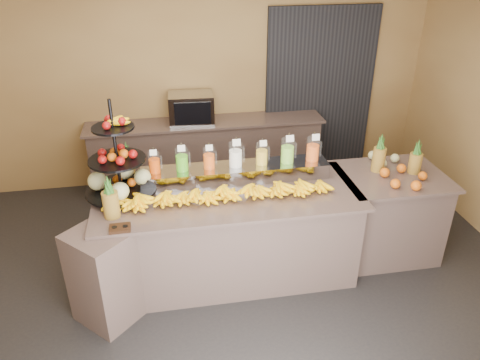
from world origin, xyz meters
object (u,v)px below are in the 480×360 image
object	(u,v)px
right_fruit_pile	(399,169)
pitcher_tray	(236,173)
fruit_stand	(124,172)
oven_warmer	(191,108)
banana_heap	(221,190)
condiment_caddy	(120,228)

from	to	relation	value
right_fruit_pile	pitcher_tray	bearing A→B (deg)	172.29
pitcher_tray	fruit_stand	size ratio (longest dim) A/B	1.99
fruit_stand	pitcher_tray	bearing A→B (deg)	13.58
fruit_stand	oven_warmer	world-z (taller)	fruit_stand
right_fruit_pile	banana_heap	bearing A→B (deg)	-176.39
condiment_caddy	fruit_stand	bearing A→B (deg)	86.85
condiment_caddy	oven_warmer	bearing A→B (deg)	71.48
pitcher_tray	oven_warmer	distance (m)	1.70
pitcher_tray	right_fruit_pile	size ratio (longest dim) A/B	3.84
pitcher_tray	condiment_caddy	bearing A→B (deg)	-147.05
condiment_caddy	banana_heap	bearing A→B (deg)	22.45
fruit_stand	condiment_caddy	size ratio (longest dim) A/B	5.33
fruit_stand	oven_warmer	xyz separation A→B (m)	(0.76, 1.78, -0.05)
fruit_stand	oven_warmer	size ratio (longest dim) A/B	1.64
pitcher_tray	banana_heap	xyz separation A→B (m)	(-0.19, -0.33, 0.00)
condiment_caddy	oven_warmer	distance (m)	2.51
fruit_stand	oven_warmer	bearing A→B (deg)	74.39
pitcher_tray	oven_warmer	xyz separation A→B (m)	(-0.29, 1.67, 0.11)
pitcher_tray	banana_heap	distance (m)	0.38
banana_heap	condiment_caddy	world-z (taller)	banana_heap
pitcher_tray	fruit_stand	bearing A→B (deg)	-174.02
pitcher_tray	oven_warmer	world-z (taller)	oven_warmer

